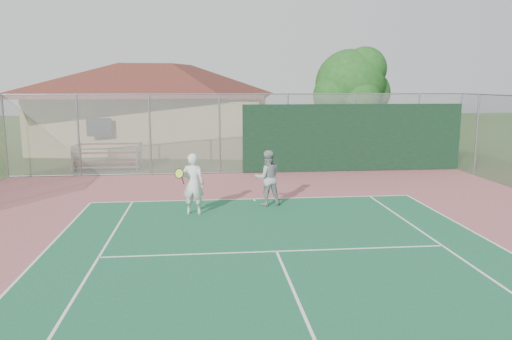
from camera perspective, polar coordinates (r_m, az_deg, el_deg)
The scene contains 6 objects.
back_fence at distance 22.22m, azimuth 3.89°, elevation 3.95°, with size 20.08×0.11×3.53m.
clubhouse at distance 31.05m, azimuth -11.19°, elevation 8.07°, with size 15.36×11.50×6.06m.
bleachers at distance 24.52m, azimuth -16.59°, elevation 1.59°, with size 3.08×1.89×1.13m.
tree at distance 25.74m, azimuth 10.92°, elevation 9.31°, with size 4.12×3.91×5.75m.
player_white_front at distance 15.22m, azimuth -7.21°, elevation -1.62°, with size 0.95×0.73×1.86m.
player_grey_back at distance 16.21m, azimuth 1.31°, elevation -0.97°, with size 0.96×0.80×1.81m.
Camera 1 is at (-1.64, -4.81, 3.94)m, focal length 35.00 mm.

